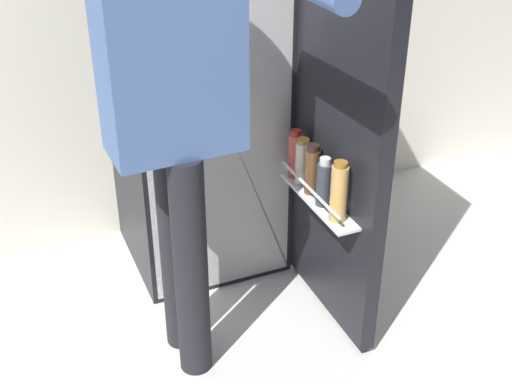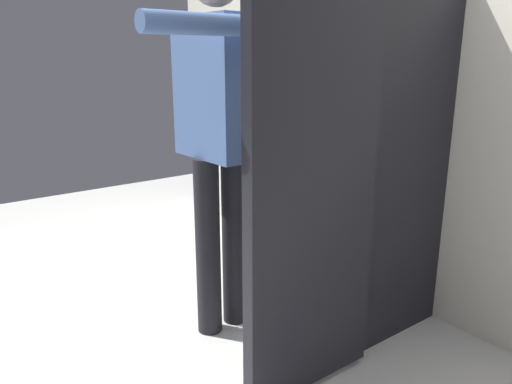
{
  "view_description": "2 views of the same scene",
  "coord_description": "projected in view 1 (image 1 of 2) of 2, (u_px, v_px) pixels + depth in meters",
  "views": [
    {
      "loc": [
        -0.81,
        -2.0,
        1.86
      ],
      "look_at": [
        0.0,
        -0.1,
        0.66
      ],
      "focal_mm": 47.94,
      "sensor_mm": 36.0,
      "label": 1
    },
    {
      "loc": [
        1.62,
        -1.27,
        1.33
      ],
      "look_at": [
        -0.04,
        -0.04,
        0.75
      ],
      "focal_mm": 34.36,
      "sensor_mm": 36.0,
      "label": 2
    }
  ],
  "objects": [
    {
      "name": "refrigerator",
      "position": [
        205.0,
        84.0,
        2.78
      ],
      "size": [
        0.7,
        1.22,
        1.7
      ],
      "color": "black",
      "rests_on": "ground_plane"
    },
    {
      "name": "ground_plane",
      "position": [
        246.0,
        321.0,
        2.8
      ],
      "size": [
        6.53,
        6.53,
        0.0
      ],
      "primitive_type": "plane",
      "color": "silver"
    },
    {
      "name": "person",
      "position": [
        176.0,
        94.0,
        2.12
      ],
      "size": [
        0.57,
        0.75,
        1.75
      ],
      "color": "black",
      "rests_on": "ground_plane"
    }
  ]
}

